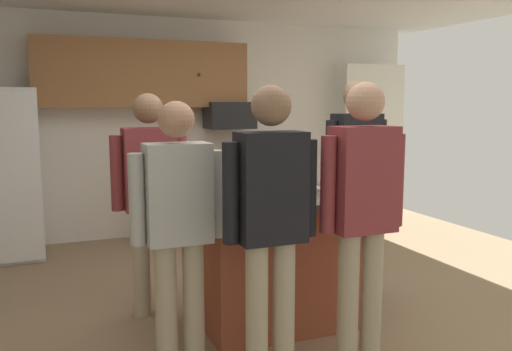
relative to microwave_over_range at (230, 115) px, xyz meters
The scene contains 17 objects.
floor 2.95m from the microwave_over_range, 103.50° to the right, with size 7.04×7.04×0.00m, color #937A5B.
back_wall 0.69m from the microwave_over_range, 153.43° to the left, with size 6.40×0.10×2.60m, color white.
french_door_window_panel 2.03m from the microwave_over_range, ahead, with size 0.90×0.06×2.00m, color white.
cabinet_run_upper 1.11m from the microwave_over_range, behind, with size 2.40×0.38×0.75m.
cabinet_run_lower 1.00m from the microwave_over_range, 89.94° to the right, with size 1.80×0.63×0.90m.
microwave_over_range is the anchor object (origin of this frame).
kitchen_island 2.85m from the microwave_over_range, 102.82° to the right, with size 1.18×0.96×0.95m.
person_guest_by_door 3.46m from the microwave_over_range, 95.87° to the right, with size 0.57×0.23×1.73m.
person_elder_center 2.62m from the microwave_over_range, 122.62° to the right, with size 0.57×0.22×1.68m.
person_guest_left 3.40m from the microwave_over_range, 114.50° to the right, with size 0.57×0.22×1.62m.
person_host_foreground 3.54m from the microwave_over_range, 105.51° to the right, with size 0.57×0.22×1.71m.
person_guest_right 2.39m from the microwave_over_range, 82.90° to the right, with size 0.57×0.24×1.78m.
tumbler_amber 2.52m from the microwave_over_range, 108.11° to the right, with size 0.07×0.07×0.14m.
glass_dark_ale 2.43m from the microwave_over_range, 94.95° to the right, with size 0.06×0.06×0.13m.
glass_short_whisky 2.84m from the microwave_over_range, 109.29° to the right, with size 0.07×0.07×0.14m.
mug_ceramic_white 3.02m from the microwave_over_range, 105.89° to the right, with size 0.12×0.08×0.09m.
serving_tray 2.68m from the microwave_over_range, 99.66° to the right, with size 0.44×0.30×0.04m.
Camera 1 is at (-1.52, -3.56, 1.62)m, focal length 37.12 mm.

